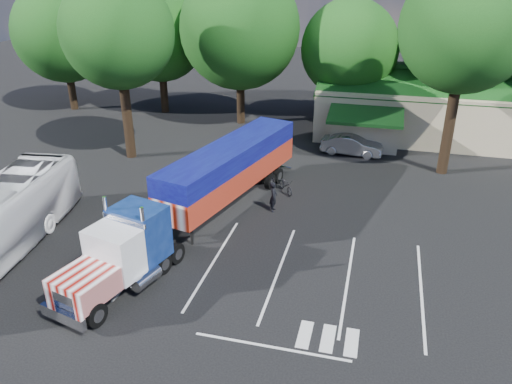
% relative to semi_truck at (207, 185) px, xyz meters
% --- Properties ---
extents(ground, '(120.00, 120.00, 0.00)m').
position_rel_semi_truck_xyz_m(ground, '(1.58, 2.21, -2.21)').
color(ground, black).
rests_on(ground, ground).
extents(event_hall, '(24.20, 14.12, 5.55)m').
position_rel_semi_truck_xyz_m(event_hall, '(15.32, 20.02, 0.00)').
color(event_hall, tan).
rests_on(event_hall, ground).
extents(tree_row_a, '(9.00, 9.00, 11.68)m').
position_rel_semi_truck_xyz_m(tree_row_a, '(-20.42, 18.71, 4.95)').
color(tree_row_a, black).
rests_on(tree_row_a, ground).
extents(tree_row_b, '(8.40, 8.40, 11.35)m').
position_rel_semi_truck_xyz_m(tree_row_b, '(-11.42, 20.01, 4.92)').
color(tree_row_b, black).
rests_on(tree_row_b, ground).
extents(tree_row_c, '(10.00, 10.00, 13.05)m').
position_rel_semi_truck_xyz_m(tree_row_c, '(-3.42, 18.41, 5.83)').
color(tree_row_c, black).
rests_on(tree_row_c, ground).
extents(tree_row_d, '(8.00, 8.00, 10.60)m').
position_rel_semi_truck_xyz_m(tree_row_d, '(5.58, 19.71, 4.37)').
color(tree_row_d, black).
rests_on(tree_row_d, ground).
extents(tree_row_e, '(9.60, 9.60, 12.90)m').
position_rel_semi_truck_xyz_m(tree_row_e, '(14.58, 20.21, 5.87)').
color(tree_row_e, black).
rests_on(tree_row_e, ground).
extents(tree_near_left, '(7.60, 7.60, 12.65)m').
position_rel_semi_truck_xyz_m(tree_near_left, '(-8.92, 8.21, 6.60)').
color(tree_near_left, black).
rests_on(tree_near_left, ground).
extents(tree_near_right, '(8.00, 8.00, 13.50)m').
position_rel_semi_truck_xyz_m(tree_near_right, '(13.08, 10.71, 7.25)').
color(tree_near_right, black).
rests_on(tree_near_right, ground).
extents(semi_truck, '(6.85, 18.64, 3.91)m').
position_rel_semi_truck_xyz_m(semi_truck, '(0.00, 0.00, 0.00)').
color(semi_truck, black).
rests_on(semi_truck, ground).
extents(woman, '(0.50, 0.70, 1.79)m').
position_rel_semi_truck_xyz_m(woman, '(3.18, 2.21, -1.31)').
color(woman, black).
rests_on(woman, ground).
extents(bicycle, '(1.58, 1.88, 0.97)m').
position_rel_semi_truck_xyz_m(bicycle, '(3.38, 4.90, -1.73)').
color(bicycle, black).
rests_on(bicycle, ground).
extents(silver_sedan, '(4.63, 1.95, 1.49)m').
position_rel_semi_truck_xyz_m(silver_sedan, '(6.79, 12.71, -1.47)').
color(silver_sedan, '#929499').
rests_on(silver_sedan, ground).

